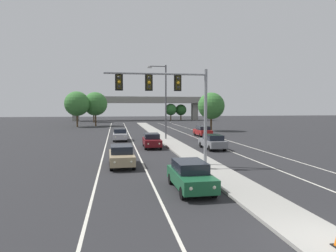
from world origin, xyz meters
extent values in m
plane|color=#28282B|center=(0.00, 0.00, 0.00)|extent=(260.00, 260.00, 0.00)
cube|color=#9E9B93|center=(0.00, 18.00, 0.07)|extent=(2.40, 110.00, 0.15)
cube|color=silver|center=(-4.70, 25.00, 0.00)|extent=(0.14, 100.00, 0.01)
cube|color=silver|center=(4.70, 25.00, 0.00)|extent=(0.14, 100.00, 0.01)
cube|color=silver|center=(-8.00, 25.00, 0.00)|extent=(0.14, 100.00, 0.01)
cube|color=silver|center=(8.00, 25.00, 0.00)|extent=(0.14, 100.00, 0.01)
cylinder|color=gray|center=(-0.09, 13.31, 3.75)|extent=(0.24, 0.24, 7.20)
cylinder|color=gray|center=(-3.85, 13.31, 6.95)|extent=(7.52, 0.16, 0.16)
cube|color=black|center=(-2.23, 13.35, 6.30)|extent=(0.56, 0.06, 1.20)
cube|color=#38330F|center=(-2.23, 13.31, 6.30)|extent=(0.32, 0.32, 1.00)
sphere|color=#282828|center=(-2.23, 13.14, 6.62)|extent=(0.22, 0.22, 0.22)
sphere|color=#F2A819|center=(-2.23, 13.14, 6.30)|extent=(0.22, 0.22, 0.22)
sphere|color=#282828|center=(-2.23, 13.14, 5.98)|extent=(0.22, 0.22, 0.22)
cube|color=black|center=(-4.38, 13.35, 6.30)|extent=(0.56, 0.06, 1.20)
cube|color=#38330F|center=(-4.38, 13.31, 6.30)|extent=(0.32, 0.32, 1.00)
sphere|color=#282828|center=(-4.38, 13.14, 6.62)|extent=(0.22, 0.22, 0.22)
sphere|color=#F2A819|center=(-4.38, 13.14, 6.30)|extent=(0.22, 0.22, 0.22)
sphere|color=#282828|center=(-4.38, 13.14, 5.98)|extent=(0.22, 0.22, 0.22)
cube|color=black|center=(-6.53, 13.35, 6.30)|extent=(0.56, 0.06, 1.20)
cube|color=#38330F|center=(-6.53, 13.31, 6.30)|extent=(0.32, 0.32, 1.00)
sphere|color=#282828|center=(-6.53, 13.14, 6.62)|extent=(0.22, 0.22, 0.22)
sphere|color=#F2A819|center=(-6.53, 13.14, 6.30)|extent=(0.22, 0.22, 0.22)
sphere|color=#282828|center=(-6.53, 13.14, 5.98)|extent=(0.22, 0.22, 0.22)
cylinder|color=#4C4C51|center=(-0.06, 31.97, 5.15)|extent=(0.20, 0.20, 10.00)
cylinder|color=#4C4C51|center=(-1.16, 31.97, 9.95)|extent=(2.20, 0.12, 0.12)
cube|color=#B7B7B2|center=(-2.26, 31.97, 9.80)|extent=(0.56, 0.28, 0.20)
cube|color=#195633|center=(-2.81, 6.97, 0.67)|extent=(1.87, 4.43, 0.70)
cube|color=black|center=(-2.81, 7.19, 1.30)|extent=(1.62, 2.40, 0.56)
sphere|color=#EAE5C6|center=(-2.20, 4.80, 0.72)|extent=(0.18, 0.18, 0.18)
sphere|color=#EAE5C6|center=(-3.35, 4.78, 0.72)|extent=(0.18, 0.18, 0.18)
cylinder|color=black|center=(-1.99, 5.48, 0.32)|extent=(0.23, 0.64, 0.64)
cylinder|color=black|center=(-3.59, 5.46, 0.32)|extent=(0.23, 0.64, 0.64)
cylinder|color=black|center=(-2.04, 8.48, 0.32)|extent=(0.23, 0.64, 0.64)
cylinder|color=black|center=(-3.64, 8.46, 0.32)|extent=(0.23, 0.64, 0.64)
cube|color=tan|center=(-6.39, 14.34, 0.67)|extent=(1.93, 4.45, 0.70)
cube|color=black|center=(-6.40, 14.56, 1.30)|extent=(1.65, 2.42, 0.56)
sphere|color=#EAE5C6|center=(-5.76, 12.18, 0.72)|extent=(0.18, 0.18, 0.18)
sphere|color=#EAE5C6|center=(-6.91, 12.14, 0.72)|extent=(0.18, 0.18, 0.18)
cylinder|color=black|center=(-5.55, 12.86, 0.32)|extent=(0.24, 0.65, 0.64)
cylinder|color=black|center=(-7.15, 12.82, 0.32)|extent=(0.24, 0.65, 0.64)
cylinder|color=black|center=(-5.64, 15.86, 0.32)|extent=(0.24, 0.65, 0.64)
cylinder|color=black|center=(-7.24, 15.82, 0.32)|extent=(0.24, 0.65, 0.64)
cube|color=#5B0F14|center=(-2.90, 24.19, 0.67)|extent=(1.90, 4.44, 0.70)
cube|color=black|center=(-2.90, 24.41, 1.30)|extent=(1.64, 2.41, 0.56)
sphere|color=#EAE5C6|center=(-2.38, 22.00, 0.72)|extent=(0.18, 0.18, 0.18)
sphere|color=#EAE5C6|center=(-3.53, 22.03, 0.72)|extent=(0.18, 0.18, 0.18)
cylinder|color=black|center=(-2.14, 22.68, 0.32)|extent=(0.23, 0.64, 0.64)
cylinder|color=black|center=(-3.74, 22.71, 0.32)|extent=(0.23, 0.64, 0.64)
cylinder|color=black|center=(-2.07, 25.68, 0.32)|extent=(0.23, 0.64, 0.64)
cylinder|color=black|center=(-3.67, 25.71, 0.32)|extent=(0.23, 0.64, 0.64)
cube|color=#B7B7BC|center=(-6.24, 31.94, 0.67)|extent=(1.88, 4.43, 0.70)
cube|color=black|center=(-6.24, 32.16, 1.30)|extent=(1.63, 2.40, 0.56)
sphere|color=#EAE5C6|center=(-5.70, 29.75, 0.72)|extent=(0.18, 0.18, 0.18)
sphere|color=#EAE5C6|center=(-6.85, 29.77, 0.72)|extent=(0.18, 0.18, 0.18)
cylinder|color=black|center=(-5.47, 30.42, 0.32)|extent=(0.23, 0.64, 0.64)
cylinder|color=black|center=(-7.07, 30.45, 0.32)|extent=(0.23, 0.64, 0.64)
cylinder|color=black|center=(-5.41, 33.42, 0.32)|extent=(0.23, 0.64, 0.64)
cylinder|color=black|center=(-7.01, 33.45, 0.32)|extent=(0.23, 0.64, 0.64)
cube|color=slate|center=(3.35, 22.08, 0.67)|extent=(1.92, 4.45, 0.70)
cube|color=black|center=(3.36, 21.86, 1.30)|extent=(1.65, 2.42, 0.56)
sphere|color=#EAE5C6|center=(2.72, 24.24, 0.72)|extent=(0.18, 0.18, 0.18)
sphere|color=#EAE5C6|center=(3.87, 24.27, 0.72)|extent=(0.18, 0.18, 0.18)
cylinder|color=black|center=(2.51, 23.55, 0.32)|extent=(0.24, 0.65, 0.64)
cylinder|color=black|center=(4.11, 23.60, 0.32)|extent=(0.24, 0.65, 0.64)
cylinder|color=black|center=(2.60, 20.56, 0.32)|extent=(0.24, 0.65, 0.64)
cylinder|color=black|center=(4.19, 20.60, 0.32)|extent=(0.24, 0.65, 0.64)
cube|color=maroon|center=(6.24, 35.64, 0.67)|extent=(1.88, 4.43, 0.70)
cube|color=black|center=(6.24, 35.42, 1.30)|extent=(1.63, 2.41, 0.56)
sphere|color=#EAE5C6|center=(5.62, 37.81, 0.72)|extent=(0.18, 0.18, 0.18)
sphere|color=#EAE5C6|center=(6.77, 37.83, 0.72)|extent=(0.18, 0.18, 0.18)
cylinder|color=black|center=(5.41, 37.13, 0.32)|extent=(0.23, 0.64, 0.64)
cylinder|color=black|center=(7.01, 37.16, 0.32)|extent=(0.23, 0.64, 0.64)
cylinder|color=black|center=(5.47, 34.13, 0.32)|extent=(0.23, 0.64, 0.64)
cylinder|color=black|center=(7.07, 34.16, 0.32)|extent=(0.23, 0.64, 0.64)
cube|color=gray|center=(0.00, 89.58, 6.20)|extent=(42.40, 6.40, 1.10)
cube|color=gray|center=(0.00, 86.58, 7.20)|extent=(42.40, 0.36, 0.90)
cube|color=gray|center=(-19.20, 89.58, 2.83)|extent=(1.80, 2.40, 5.65)
cube|color=gray|center=(19.20, 89.58, 2.83)|extent=(1.80, 2.40, 5.65)
cylinder|color=#4C3823|center=(-13.00, 79.75, 1.25)|extent=(0.36, 0.36, 2.49)
sphere|color=#387533|center=(-13.00, 79.75, 4.31)|extent=(4.55, 4.55, 4.55)
cylinder|color=#4C3823|center=(-11.43, 63.31, 1.49)|extent=(0.36, 0.36, 2.98)
sphere|color=#387533|center=(-11.43, 63.31, 5.16)|extent=(5.45, 5.45, 5.45)
cylinder|color=#4C3823|center=(10.81, 88.00, 1.03)|extent=(0.36, 0.36, 2.05)
sphere|color=#2D6B2D|center=(10.81, 88.00, 3.55)|extent=(3.75, 3.75, 3.75)
cylinder|color=#4C3823|center=(-15.26, 60.87, 1.49)|extent=(0.36, 0.36, 2.99)
sphere|color=#387533|center=(-15.26, 60.87, 5.17)|extent=(5.46, 5.46, 5.46)
cylinder|color=#4C3823|center=(14.36, 88.82, 0.99)|extent=(0.36, 0.36, 1.97)
sphere|color=#235623|center=(14.36, 88.82, 3.41)|extent=(3.61, 3.61, 3.61)
cylinder|color=#4C3823|center=(10.62, 45.11, 1.35)|extent=(0.36, 0.36, 2.70)
sphere|color=#387533|center=(10.62, 45.11, 4.67)|extent=(4.93, 4.93, 4.93)
camera|label=1|loc=(-6.78, -8.81, 4.57)|focal=32.42mm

